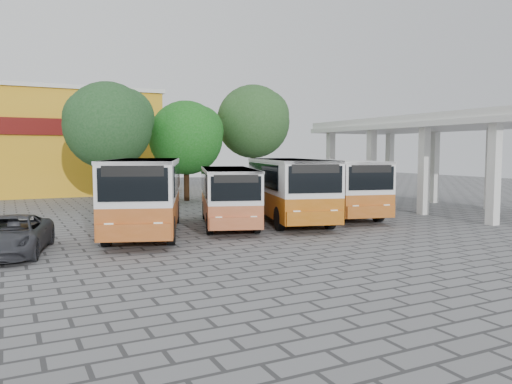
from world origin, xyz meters
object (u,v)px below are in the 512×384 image
bus_far_left (145,191)px  parked_car (11,235)px  bus_centre_left (228,193)px  bus_centre_right (289,186)px  bus_far_right (337,184)px

bus_far_left → parked_car: (-5.06, -2.24, -1.15)m
bus_far_left → parked_car: 5.65m
bus_centre_left → bus_far_left: bearing=-154.5°
bus_centre_right → bus_far_left: bearing=-161.0°
bus_far_left → bus_far_right: bearing=25.6°
bus_centre_right → parked_car: bus_centre_right is taller
bus_far_left → bus_centre_right: 7.15m
bus_far_left → parked_car: bearing=-136.8°
bus_centre_left → parked_car: (-9.02, -2.72, -0.89)m
bus_centre_left → bus_far_right: bearing=24.6°
bus_far_right → parked_car: bus_far_right is taller
bus_far_left → parked_car: bus_far_left is taller
bus_centre_right → bus_far_right: (3.34, 0.76, -0.06)m
bus_centre_left → parked_car: bearing=-144.6°
bus_far_left → bus_far_right: bus_far_left is taller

